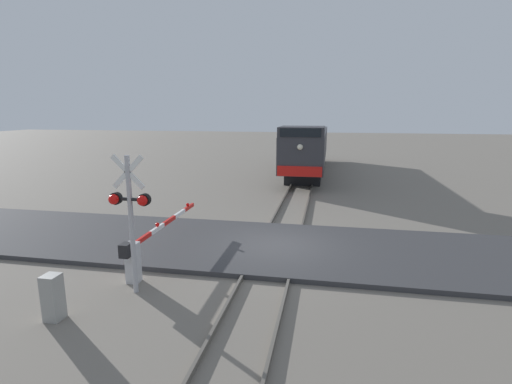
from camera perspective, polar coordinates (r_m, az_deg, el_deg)
ground_plane at (r=14.58m, az=3.20°, el=-8.48°), size 160.00×160.00×0.00m
rail_track_left at (r=14.66m, az=0.39°, el=-8.03°), size 0.08×80.00×0.15m
rail_track_right at (r=14.49m, az=6.05°, el=-8.35°), size 0.08×80.00×0.15m
road_surface at (r=14.55m, az=3.20°, el=-8.17°), size 36.00×5.64×0.17m
locomotive at (r=32.51m, az=7.69°, el=6.62°), size 2.93×18.07×4.09m
crossing_signal at (r=11.04m, az=-18.19°, el=-2.47°), size 1.18×0.33×3.96m
crossing_gate at (r=12.79m, az=-16.34°, el=-7.91°), size 0.36×5.79×1.36m
utility_cabinet at (r=11.01m, az=-27.91°, el=-13.66°), size 0.39×0.41×1.18m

